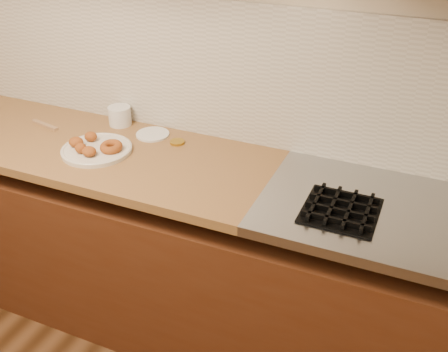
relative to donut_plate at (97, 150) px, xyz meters
The scene contains 13 objects.
wall_back 0.62m from the donut_plate, 54.29° to the left, with size 4.00×0.02×2.70m, color #B5A88C.
base_cabinet 0.58m from the donut_plate, ahead, with size 3.60×0.60×0.77m, color #4A2514.
butcher_block 0.40m from the donut_plate, behind, with size 2.30×0.62×0.04m, color olive.
stovetop 1.41m from the donut_plate, ahead, with size 1.30×0.62×0.04m, color #9EA0A5.
backsplash 0.52m from the donut_plate, 53.35° to the left, with size 3.60×0.02×0.60m, color beige.
burner_grates 1.38m from the donut_plate, ahead, with size 0.91×0.26×0.03m.
donut_plate is the anchor object (origin of this frame).
ring_donut 0.07m from the donut_plate, ahead, with size 0.10×0.10×0.03m, color #9C4B19.
fried_dough_chunks 0.06m from the donut_plate, 146.04° to the right, with size 0.18×0.19×0.05m.
plastic_tub 0.28m from the donut_plate, 102.33° to the left, with size 0.11×0.11×0.09m, color silver.
tub_lid 0.27m from the donut_plate, 59.30° to the left, with size 0.15×0.15×0.01m, color silver.
brass_jar_lid 0.35m from the donut_plate, 36.51° to the left, with size 0.06×0.06×0.01m, color #AF8A26.
wooden_utensil 0.39m from the donut_plate, 162.73° to the left, with size 0.17×0.02×0.01m, color #926E4B.
Camera 1 is at (1.03, 0.05, 1.94)m, focal length 42.00 mm.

